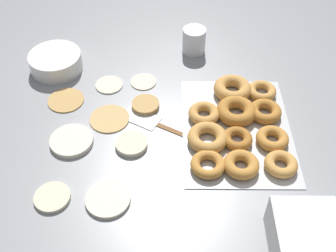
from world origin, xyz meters
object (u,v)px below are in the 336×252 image
object	(u,v)px
pancake_1	(108,199)
pancake_4	(109,118)
spatula	(149,121)
donut_tray	(237,124)
container_stack	(305,239)
pancake_0	(66,100)
pancake_7	(131,144)
pancake_2	(72,141)
pancake_8	(144,105)
paper_cup	(194,40)
pancake_3	(52,197)
pancake_5	(143,81)
batter_bowl	(56,62)
pancake_6	(109,84)

from	to	relation	value
pancake_1	pancake_4	bearing A→B (deg)	5.14
pancake_4	spatula	distance (m)	0.11
pancake_1	spatula	world-z (taller)	pancake_1
donut_tray	container_stack	distance (m)	0.38
pancake_0	pancake_7	xyz separation A→B (m)	(-0.18, -0.21, 0.00)
pancake_2	pancake_8	world-z (taller)	same
pancake_4	paper_cup	xyz separation A→B (m)	(0.33, -0.25, 0.04)
pancake_1	pancake_7	xyz separation A→B (m)	(0.18, -0.05, 0.00)
pancake_3	pancake_5	size ratio (longest dim) A/B	1.10
paper_cup	container_stack	bearing A→B (deg)	-163.95
pancake_5	pancake_0	bearing A→B (deg)	110.77
pancake_5	donut_tray	bearing A→B (deg)	-126.28
pancake_3	batter_bowl	size ratio (longest dim) A/B	0.53
pancake_5	container_stack	size ratio (longest dim) A/B	0.51
paper_cup	pancake_0	bearing A→B (deg)	122.74
pancake_1	pancake_8	distance (m)	0.34
pancake_2	donut_tray	xyz separation A→B (m)	(0.05, -0.46, 0.01)
pancake_0	donut_tray	size ratio (longest dim) A/B	0.27
batter_bowl	pancake_0	bearing A→B (deg)	-160.31
pancake_8	batter_bowl	xyz separation A→B (m)	(0.18, 0.29, 0.02)
pancake_2	pancake_5	size ratio (longest dim) A/B	1.46
pancake_8	pancake_3	bearing A→B (deg)	147.29
pancake_8	paper_cup	bearing A→B (deg)	-29.34
pancake_3	pancake_7	xyz separation A→B (m)	(0.17, -0.18, 0.00)
container_stack	spatula	world-z (taller)	container_stack
pancake_0	container_stack	world-z (taller)	container_stack
pancake_1	pancake_2	xyz separation A→B (m)	(0.19, 0.12, 0.00)
pancake_2	pancake_7	bearing A→B (deg)	-93.65
pancake_2	pancake_5	world-z (taller)	pancake_2
pancake_6	batter_bowl	distance (m)	0.20
pancake_4	pancake_5	bearing A→B (deg)	-28.74
pancake_6	pancake_7	size ratio (longest dim) A/B	0.98
pancake_3	pancake_6	distance (m)	0.43
pancake_4	pancake_7	bearing A→B (deg)	-145.03
pancake_0	pancake_8	size ratio (longest dim) A/B	1.33
pancake_3	batter_bowl	bearing A→B (deg)	9.39
pancake_1	container_stack	size ratio (longest dim) A/B	0.70
pancake_7	paper_cup	bearing A→B (deg)	-23.07
pancake_2	donut_tray	distance (m)	0.46
pancake_7	paper_cup	xyz separation A→B (m)	(0.43, -0.18, 0.04)
pancake_0	donut_tray	xyz separation A→B (m)	(-0.11, -0.50, 0.01)
pancake_2	container_stack	world-z (taller)	container_stack
pancake_2	pancake_6	bearing A→B (deg)	-17.95
pancake_6	pancake_3	bearing A→B (deg)	167.32
pancake_8	donut_tray	bearing A→B (deg)	-108.49
pancake_4	paper_cup	distance (m)	0.42
pancake_5	spatula	distance (m)	0.17
pancake_5	pancake_7	world-z (taller)	pancake_7
batter_bowl	spatula	xyz separation A→B (m)	(-0.24, -0.31, -0.03)
pancake_6	pancake_8	world-z (taller)	pancake_8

